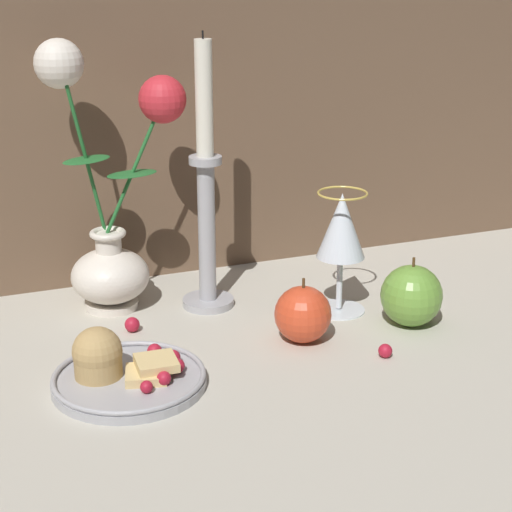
# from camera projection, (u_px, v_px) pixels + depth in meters

# --- Properties ---
(ground_plane) EXTENTS (2.40, 2.40, 0.00)m
(ground_plane) POSITION_uv_depth(u_px,v_px,m) (239.00, 341.00, 1.07)
(ground_plane) COLOR #B7B2A3
(ground_plane) RESTS_ON ground
(vase) EXTENTS (0.19, 0.11, 0.36)m
(vase) POSITION_uv_depth(u_px,v_px,m) (111.00, 210.00, 1.13)
(vase) COLOR silver
(vase) RESTS_ON ground_plane
(plate_with_pastries) EXTENTS (0.17, 0.17, 0.07)m
(plate_with_pastries) POSITION_uv_depth(u_px,v_px,m) (121.00, 371.00, 0.95)
(plate_with_pastries) COLOR #A3A3A8
(plate_with_pastries) RESTS_ON ground_plane
(wine_glass) EXTENTS (0.07, 0.07, 0.17)m
(wine_glass) POSITION_uv_depth(u_px,v_px,m) (341.00, 231.00, 1.12)
(wine_glass) COLOR silver
(wine_glass) RESTS_ON ground_plane
(candlestick) EXTENTS (0.07, 0.07, 0.37)m
(candlestick) POSITION_uv_depth(u_px,v_px,m) (205.00, 203.00, 1.13)
(candlestick) COLOR #A3A3A8
(candlestick) RESTS_ON ground_plane
(apple_beside_vase) EXTENTS (0.07, 0.07, 0.08)m
(apple_beside_vase) POSITION_uv_depth(u_px,v_px,m) (303.00, 314.00, 1.06)
(apple_beside_vase) COLOR #D14223
(apple_beside_vase) RESTS_ON ground_plane
(apple_near_glass) EXTENTS (0.08, 0.08, 0.09)m
(apple_near_glass) POSITION_uv_depth(u_px,v_px,m) (411.00, 296.00, 1.10)
(apple_near_glass) COLOR #669938
(apple_near_glass) RESTS_ON ground_plane
(berry_near_plate) EXTENTS (0.02, 0.02, 0.02)m
(berry_near_plate) POSITION_uv_depth(u_px,v_px,m) (132.00, 325.00, 1.09)
(berry_near_plate) COLOR #AD192D
(berry_near_plate) RESTS_ON ground_plane
(berry_front_center) EXTENTS (0.02, 0.02, 0.02)m
(berry_front_center) POSITION_uv_depth(u_px,v_px,m) (284.00, 307.00, 1.15)
(berry_front_center) COLOR #AD192D
(berry_front_center) RESTS_ON ground_plane
(berry_by_glass_stem) EXTENTS (0.02, 0.02, 0.02)m
(berry_by_glass_stem) POSITION_uv_depth(u_px,v_px,m) (385.00, 351.00, 1.02)
(berry_by_glass_stem) COLOR #AD192D
(berry_by_glass_stem) RESTS_ON ground_plane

